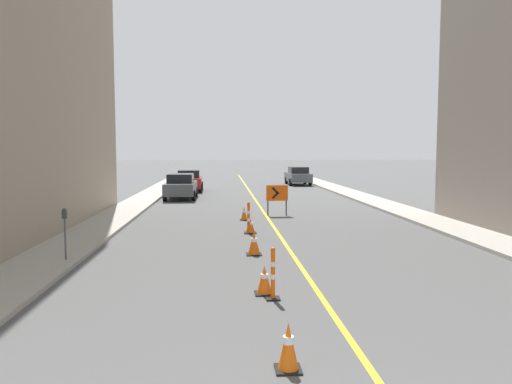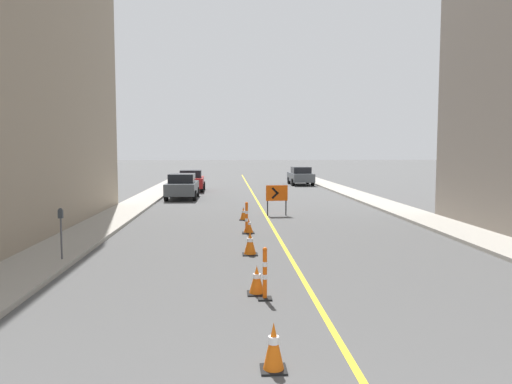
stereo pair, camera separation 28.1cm
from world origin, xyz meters
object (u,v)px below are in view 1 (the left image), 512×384
at_px(delineator_post_front, 273,277).
at_px(parked_car_curb_mid, 189,181).
at_px(traffic_cone_fifth, 244,214).
at_px(parked_car_curb_far, 298,176).
at_px(traffic_cone_fourth, 250,226).
at_px(traffic_cone_third, 254,243).
at_px(parked_car_curb_near, 181,186).
at_px(traffic_cone_second, 264,280).
at_px(parking_meter_near_curb, 65,224).
at_px(arrow_barricade_primary, 277,194).
at_px(traffic_cone_nearest, 288,347).
at_px(delineator_post_rear, 249,220).

distance_m(delineator_post_front, parked_car_curb_mid, 27.44).
distance_m(traffic_cone_fifth, parked_car_curb_far, 22.58).
height_order(traffic_cone_fourth, delineator_post_front, delineator_post_front).
height_order(traffic_cone_third, traffic_cone_fifth, traffic_cone_third).
xyz_separation_m(delineator_post_front, parked_car_curb_near, (-3.60, 21.40, 0.34)).
distance_m(traffic_cone_second, parking_meter_near_curb, 6.05).
bearing_deg(traffic_cone_second, arrow_barricade_primary, 82.44).
distance_m(traffic_cone_nearest, parked_car_curb_near, 24.96).
distance_m(parked_car_curb_mid, parked_car_curb_far, 11.06).
relative_size(traffic_cone_fifth, delineator_post_rear, 0.50).
xyz_separation_m(traffic_cone_nearest, traffic_cone_fourth, (0.13, 11.53, -0.06)).
bearing_deg(delineator_post_front, delineator_post_rear, 90.44).
height_order(traffic_cone_fourth, parked_car_curb_far, parked_car_curb_far).
distance_m(traffic_cone_fifth, parking_meter_near_curb, 9.65).
xyz_separation_m(traffic_cone_second, delineator_post_front, (0.14, -0.39, 0.16)).
relative_size(parked_car_curb_near, parked_car_curb_far, 1.00).
xyz_separation_m(delineator_post_rear, parked_car_curb_near, (-3.54, 13.28, 0.29)).
relative_size(traffic_cone_fifth, arrow_barricade_primary, 0.41).
distance_m(parked_car_curb_near, parked_car_curb_mid, 5.82).
xyz_separation_m(delineator_post_front, parked_car_curb_far, (5.67, 33.48, 0.34)).
height_order(arrow_barricade_primary, parked_car_curb_near, parked_car_curb_near).
relative_size(traffic_cone_third, parked_car_curb_mid, 0.16).
bearing_deg(delineator_post_rear, arrow_barricade_primary, 72.13).
xyz_separation_m(traffic_cone_second, traffic_cone_fifth, (0.07, 11.26, -0.02)).
xyz_separation_m(arrow_barricade_primary, parking_meter_near_curb, (-6.78, -9.53, 0.10)).
distance_m(traffic_cone_second, delineator_post_rear, 7.72).
distance_m(traffic_cone_nearest, traffic_cone_fifth, 14.97).
distance_m(traffic_cone_second, traffic_cone_third, 4.01).
bearing_deg(traffic_cone_fourth, parked_car_curb_mid, 100.31).
relative_size(traffic_cone_nearest, delineator_post_front, 0.63).
distance_m(traffic_cone_nearest, delineator_post_front, 3.32).
bearing_deg(traffic_cone_third, traffic_cone_nearest, -90.16).
bearing_deg(traffic_cone_fifth, traffic_cone_third, -90.28).
distance_m(delineator_post_front, arrow_barricade_primary, 13.18).
xyz_separation_m(parked_car_curb_mid, parked_car_curb_far, (9.12, 6.26, 0.00)).
bearing_deg(parking_meter_near_curb, arrow_barricade_primary, 54.57).
bearing_deg(parked_car_curb_near, parked_car_curb_mid, 89.24).
distance_m(traffic_cone_fourth, parked_car_curb_mid, 19.33).
xyz_separation_m(delineator_post_rear, parked_car_curb_far, (5.73, 25.37, 0.29)).
bearing_deg(traffic_cone_nearest, traffic_cone_third, 89.84).
xyz_separation_m(traffic_cone_third, parking_meter_near_curb, (-5.14, -0.85, 0.76)).
height_order(traffic_cone_fifth, parked_car_curb_far, parked_car_curb_far).
xyz_separation_m(traffic_cone_fifth, parked_car_curb_far, (5.74, 21.83, 0.51)).
xyz_separation_m(traffic_cone_third, arrow_barricade_primary, (1.64, 8.68, 0.66)).
height_order(traffic_cone_nearest, parked_car_curb_near, parked_car_curb_near).
height_order(traffic_cone_third, arrow_barricade_primary, arrow_barricade_primary).
bearing_deg(parked_car_curb_far, traffic_cone_fourth, -103.91).
bearing_deg(parked_car_curb_mid, arrow_barricade_primary, -71.93).
relative_size(traffic_cone_nearest, traffic_cone_fifth, 1.17).
relative_size(traffic_cone_third, traffic_cone_fourth, 1.21).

